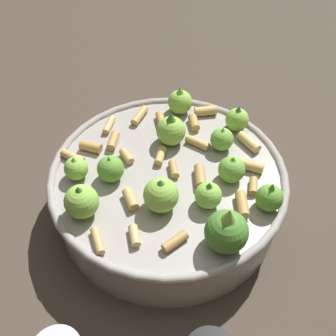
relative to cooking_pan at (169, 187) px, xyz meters
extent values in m
plane|color=#42382D|center=(0.00, 0.00, -0.04)|extent=(2.40, 2.40, 0.00)
cylinder|color=#9E9993|center=(0.00, 0.00, -0.01)|extent=(0.28, 0.28, 0.07)
torus|color=#9E9993|center=(0.00, 0.00, 0.02)|extent=(0.29, 0.29, 0.01)
sphere|color=#8CC64C|center=(-0.05, 0.11, 0.04)|extent=(0.03, 0.03, 0.03)
cone|color=#4C8933|center=(-0.05, 0.11, 0.06)|extent=(0.01, 0.01, 0.01)
sphere|color=#8CC64C|center=(-0.05, 0.02, 0.04)|extent=(0.04, 0.04, 0.04)
cone|color=#4C8933|center=(-0.05, 0.02, 0.06)|extent=(0.02, 0.02, 0.02)
sphere|color=#8CC64C|center=(-0.11, 0.06, 0.04)|extent=(0.03, 0.03, 0.03)
cone|color=#8CC64C|center=(-0.11, 0.06, 0.06)|extent=(0.02, 0.02, 0.01)
sphere|color=#8CC64C|center=(0.04, -0.03, 0.04)|extent=(0.04, 0.04, 0.04)
cone|color=#4C8933|center=(0.04, -0.03, 0.06)|extent=(0.02, 0.02, 0.01)
sphere|color=#8CC64C|center=(0.02, -0.11, 0.04)|extent=(0.04, 0.04, 0.04)
cone|color=#4C8933|center=(0.02, -0.11, 0.06)|extent=(0.02, 0.02, 0.01)
sphere|color=#8CC64C|center=(-0.04, -0.10, 0.04)|extent=(0.03, 0.03, 0.03)
cone|color=#8CC64C|center=(-0.04, -0.10, 0.05)|extent=(0.01, 0.01, 0.01)
sphere|color=#609E38|center=(0.08, 0.09, 0.04)|extent=(0.03, 0.03, 0.03)
cone|color=#609E38|center=(0.08, 0.09, 0.06)|extent=(0.01, 0.01, 0.02)
sphere|color=#8CC64C|center=(0.06, 0.02, 0.04)|extent=(0.03, 0.03, 0.03)
cone|color=#4C8933|center=(0.06, 0.02, 0.05)|extent=(0.01, 0.01, 0.01)
sphere|color=#75B247|center=(-0.02, 0.08, 0.04)|extent=(0.03, 0.03, 0.03)
cone|color=#8CC64C|center=(-0.02, 0.08, 0.05)|extent=(0.01, 0.01, 0.01)
sphere|color=#609E38|center=(-0.02, -0.07, 0.04)|extent=(0.03, 0.03, 0.03)
cone|color=#609E38|center=(-0.02, -0.07, 0.05)|extent=(0.01, 0.01, 0.01)
sphere|color=#4C8933|center=(0.11, 0.02, 0.05)|extent=(0.05, 0.05, 0.05)
cone|color=#8CC64C|center=(0.11, 0.02, 0.07)|extent=(0.02, 0.02, 0.02)
sphere|color=#75B247|center=(0.03, 0.07, 0.04)|extent=(0.03, 0.03, 0.03)
cone|color=#609E38|center=(0.03, 0.07, 0.05)|extent=(0.02, 0.02, 0.01)
cylinder|color=tan|center=(-0.11, -0.01, 0.03)|extent=(0.03, 0.03, 0.01)
cylinder|color=tan|center=(0.00, 0.01, 0.03)|extent=(0.02, 0.01, 0.01)
cylinder|color=tan|center=(0.07, -0.07, 0.03)|extent=(0.02, 0.01, 0.01)
cylinder|color=tan|center=(-0.07, -0.08, 0.03)|extent=(0.03, 0.03, 0.01)
cylinder|color=tan|center=(0.09, -0.03, 0.03)|extent=(0.02, 0.03, 0.01)
cylinder|color=tan|center=(-0.03, 0.00, 0.03)|extent=(0.03, 0.02, 0.01)
cylinder|color=tan|center=(0.03, 0.09, 0.03)|extent=(0.03, 0.03, 0.01)
cylinder|color=tan|center=(-0.04, -0.04, 0.03)|extent=(0.02, 0.01, 0.01)
cylinder|color=tan|center=(-0.09, 0.09, 0.03)|extent=(0.02, 0.03, 0.01)
cylinder|color=tan|center=(0.02, -0.06, 0.03)|extent=(0.03, 0.01, 0.01)
cylinder|color=tan|center=(-0.01, 0.11, 0.03)|extent=(0.04, 0.02, 0.01)
cylinder|color=tan|center=(-0.07, 0.06, 0.03)|extent=(0.03, 0.02, 0.01)
cylinder|color=tan|center=(-0.06, -0.10, 0.03)|extent=(0.03, 0.03, 0.01)
cylinder|color=tan|center=(0.02, 0.03, 0.03)|extent=(0.03, 0.02, 0.01)
cylinder|color=tan|center=(-0.11, -0.04, 0.03)|extent=(0.03, 0.02, 0.01)
cylinder|color=tan|center=(0.06, 0.08, 0.03)|extent=(0.02, 0.02, 0.01)
cylinder|color=tan|center=(0.06, -0.10, 0.03)|extent=(0.03, 0.01, 0.01)
cylinder|color=tan|center=(-0.09, 0.02, 0.03)|extent=(0.03, 0.02, 0.01)
cylinder|color=tan|center=(-0.07, -0.05, 0.03)|extent=(0.03, 0.02, 0.01)
cylinder|color=tan|center=(0.08, 0.06, 0.03)|extent=(0.03, 0.02, 0.01)
cylinder|color=tan|center=(-0.03, 0.05, 0.03)|extent=(0.03, 0.03, 0.01)
cylinder|color=olive|center=(-0.10, -0.03, -0.03)|extent=(0.16, 0.16, 0.02)
ellipsoid|color=olive|center=(-0.19, 0.06, -0.04)|extent=(0.06, 0.06, 0.01)
camera|label=1|loc=(0.31, -0.12, 0.40)|focal=44.76mm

